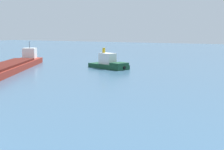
# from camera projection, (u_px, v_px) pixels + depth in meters

# --- Properties ---
(cargo_barge) EXTENTS (24.73, 38.69, 5.97)m
(cargo_barge) POSITION_uv_depth(u_px,v_px,m) (9.00, 67.00, 69.69)
(cargo_barge) COLOR maroon
(cargo_barge) RESTS_ON ground
(tugboat) EXTENTS (11.29, 6.94, 4.83)m
(tugboat) POSITION_uv_depth(u_px,v_px,m) (109.00, 63.00, 74.61)
(tugboat) COLOR #19472D
(tugboat) RESTS_ON ground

